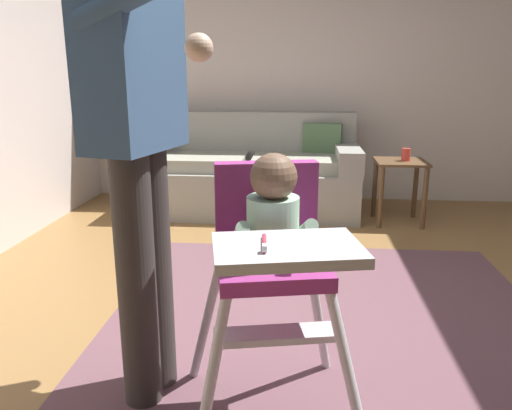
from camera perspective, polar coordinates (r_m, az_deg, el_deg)
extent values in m
cube|color=olive|center=(2.59, 6.83, -14.29)|extent=(5.88, 6.78, 0.10)
cube|color=silver|center=(4.89, 6.51, 17.06)|extent=(5.08, 0.06, 2.80)
cube|color=brown|center=(2.44, 8.41, -14.94)|extent=(2.21, 2.55, 0.01)
cube|color=gray|center=(4.44, -0.71, 1.80)|extent=(1.87, 0.84, 0.40)
cube|color=gray|center=(4.69, -0.32, 7.84)|extent=(1.87, 0.22, 0.46)
cube|color=gray|center=(4.55, -11.44, 5.66)|extent=(0.20, 0.84, 0.20)
cube|color=gray|center=(4.38, 10.40, 5.37)|extent=(0.20, 0.84, 0.20)
cube|color=#9B9D8B|center=(4.40, -5.97, 4.98)|extent=(0.73, 0.60, 0.11)
cube|color=#9B9D8B|center=(4.32, 4.48, 4.83)|extent=(0.73, 0.60, 0.11)
cube|color=#4C6B47|center=(4.55, 7.58, 7.11)|extent=(0.35, 0.17, 0.34)
cylinder|color=silver|center=(1.62, -5.37, -20.31)|extent=(0.14, 0.19, 0.57)
cylinder|color=silver|center=(1.68, 10.71, -19.09)|extent=(0.19, 0.14, 0.57)
cylinder|color=silver|center=(2.00, -5.65, -13.01)|extent=(0.19, 0.14, 0.57)
cylinder|color=silver|center=(2.04, 7.07, -12.33)|extent=(0.14, 0.19, 0.57)
cube|color=#933077|center=(1.68, 1.78, -7.02)|extent=(0.42, 0.42, 0.05)
cube|color=#933077|center=(1.77, 1.14, 0.11)|extent=(0.37, 0.14, 0.30)
cube|color=silver|center=(1.36, 3.58, -5.11)|extent=(0.44, 0.33, 0.03)
cube|color=silver|center=(1.67, 2.27, -14.62)|extent=(0.41, 0.18, 0.02)
cylinder|color=#A9D3B5|center=(1.62, 1.92, -2.85)|extent=(0.20, 0.20, 0.22)
sphere|color=brown|center=(1.56, 2.03, 3.25)|extent=(0.15, 0.15, 0.15)
cylinder|color=#A9D3B5|center=(1.56, -1.68, -3.04)|extent=(0.07, 0.15, 0.10)
cylinder|color=#A9D3B5|center=(1.59, 5.87, -2.76)|extent=(0.07, 0.15, 0.10)
cylinder|color=#CC384C|center=(1.34, 0.97, -4.38)|extent=(0.02, 0.13, 0.01)
cube|color=white|center=(1.28, 0.99, -4.91)|extent=(0.01, 0.02, 0.02)
cylinder|color=#37322F|center=(1.86, -13.48, -8.75)|extent=(0.14, 0.14, 0.95)
cylinder|color=#37322F|center=(1.96, -11.63, -7.46)|extent=(0.14, 0.14, 0.95)
cube|color=#3A597D|center=(1.76, -14.03, 16.26)|extent=(0.29, 0.44, 0.62)
sphere|color=beige|center=(1.45, -6.55, 17.44)|extent=(0.08, 0.08, 0.08)
cylinder|color=#3A597D|center=(1.97, -10.18, 16.28)|extent=(0.07, 0.07, 0.56)
cube|color=brown|center=(4.21, 16.25, 4.77)|extent=(0.40, 0.40, 0.02)
cylinder|color=brown|center=(4.07, 14.08, 0.82)|extent=(0.04, 0.04, 0.50)
cylinder|color=brown|center=(4.13, 18.74, 0.70)|extent=(0.04, 0.04, 0.50)
cylinder|color=brown|center=(4.39, 13.42, 1.91)|extent=(0.04, 0.04, 0.50)
cylinder|color=brown|center=(4.46, 17.75, 1.78)|extent=(0.04, 0.04, 0.50)
cylinder|color=#D13D33|center=(4.21, 16.77, 5.55)|extent=(0.07, 0.07, 0.10)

